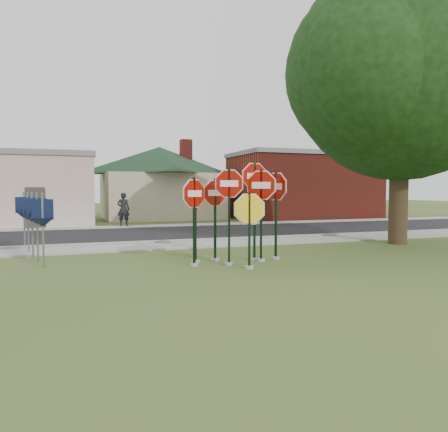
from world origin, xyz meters
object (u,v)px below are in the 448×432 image
object	(u,v)px
stop_sign_yellow	(249,221)
oak_tree	(402,70)
stop_sign_left	(194,209)
pedestrian	(123,209)
stop_sign_center	(229,202)

from	to	relation	value
stop_sign_yellow	oak_tree	bearing A→B (deg)	21.74
stop_sign_left	stop_sign_yellow	bearing A→B (deg)	-35.73
pedestrian	stop_sign_yellow	bearing A→B (deg)	113.16
stop_sign_left	stop_sign_center	bearing A→B (deg)	-12.51
stop_sign_yellow	oak_tree	distance (m)	9.56
oak_tree	stop_sign_yellow	bearing A→B (deg)	-158.26
pedestrian	stop_sign_center	bearing A→B (deg)	112.18
stop_sign_center	pedestrian	xyz separation A→B (m)	(-1.29, 13.34, -0.76)
stop_sign_center	stop_sign_left	bearing A→B (deg)	167.49
stop_sign_left	oak_tree	xyz separation A→B (m)	(8.65, 2.06, 4.98)
pedestrian	stop_sign_left	bearing A→B (deg)	108.21
oak_tree	stop_sign_left	bearing A→B (deg)	-166.60
stop_sign_center	stop_sign_yellow	world-z (taller)	stop_sign_center
stop_sign_yellow	pedestrian	distance (m)	14.12
oak_tree	pedestrian	world-z (taller)	oak_tree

